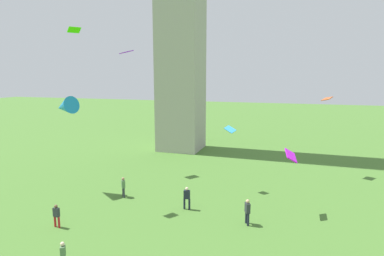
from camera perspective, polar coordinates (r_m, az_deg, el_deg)
person_0 at (r=27.67m, az=-12.29°, el=-10.17°), size 0.48×0.51×1.72m
person_1 at (r=23.87m, az=-23.26°, el=-14.14°), size 0.50×0.29×1.61m
person_2 at (r=19.08m, az=-22.23°, el=-20.32°), size 0.42×0.48×1.59m
person_3 at (r=22.70m, az=9.97°, el=-14.42°), size 0.45×0.54×1.81m
person_4 at (r=24.71m, az=-0.94°, el=-12.30°), size 0.55×0.31×1.77m
kite_flying_0 at (r=25.94m, az=-20.49°, el=16.25°), size 0.94×1.05×0.39m
kite_flying_1 at (r=27.91m, az=6.89°, el=-0.24°), size 1.11×0.89×0.60m
kite_flying_2 at (r=29.49m, az=-21.96°, el=3.61°), size 2.72×2.18×1.89m
kite_flying_3 at (r=24.15m, az=17.40°, el=-4.76°), size 0.95×1.46×0.92m
kite_flying_4 at (r=34.54m, az=23.17°, el=4.88°), size 1.21×1.39×0.45m
kite_flying_5 at (r=33.73m, az=-11.73°, el=13.28°), size 1.36×1.50×0.42m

